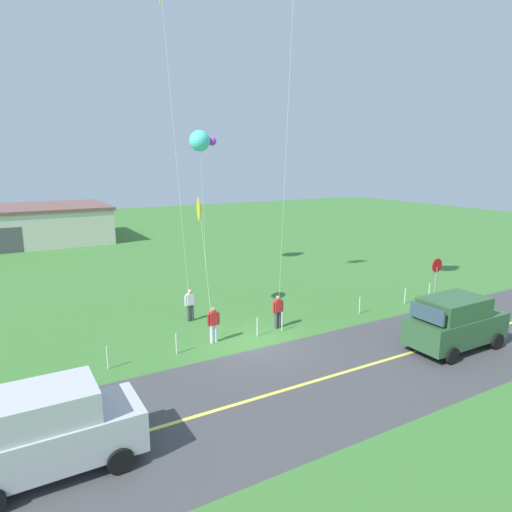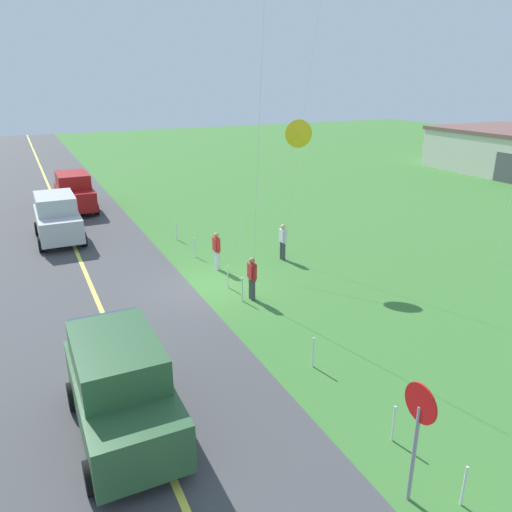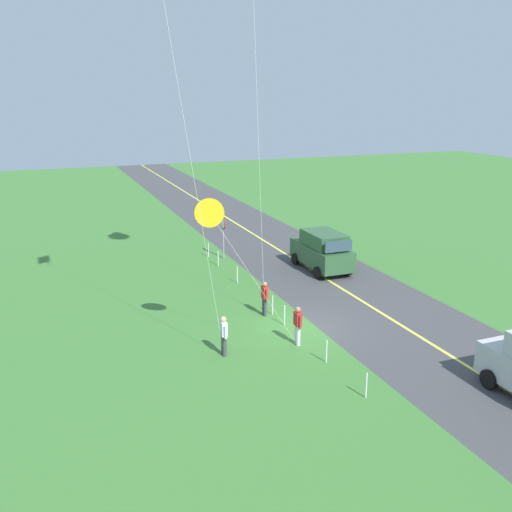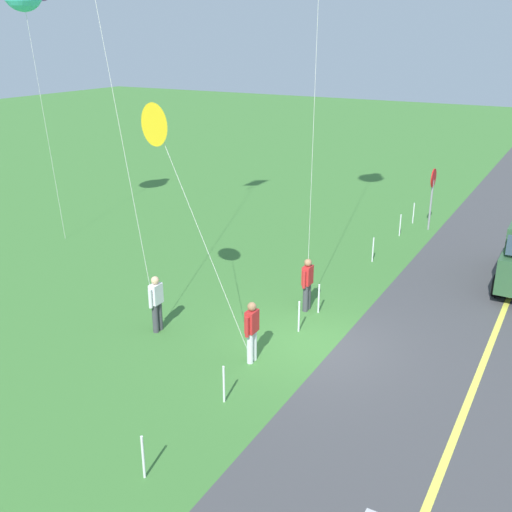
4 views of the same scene
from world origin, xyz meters
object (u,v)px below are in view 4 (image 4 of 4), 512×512
object	(u,v)px
kite_blue_mid	(157,125)
person_adult_near	(156,302)
person_child_watcher	(307,283)
person_adult_companion	(252,330)
stop_sign	(432,187)

from	to	relation	value
kite_blue_mid	person_adult_near	bearing A→B (deg)	-162.57
person_adult_near	person_child_watcher	size ratio (longest dim) A/B	1.00
person_adult_near	person_adult_companion	xyz separation A→B (m)	(-0.15, -3.04, 0.00)
person_adult_near	kite_blue_mid	size ratio (longest dim) A/B	0.27
person_adult_companion	kite_blue_mid	xyz separation A→B (m)	(0.87, 3.27, 4.59)
person_child_watcher	kite_blue_mid	size ratio (longest dim) A/B	0.27
person_adult_near	stop_sign	bearing A→B (deg)	-169.61
stop_sign	kite_blue_mid	bearing A→B (deg)	159.74
person_adult_near	kite_blue_mid	distance (m)	4.65
person_adult_near	person_child_watcher	world-z (taller)	same
stop_sign	person_child_watcher	world-z (taller)	stop_sign
stop_sign	person_child_watcher	size ratio (longest dim) A/B	1.60
stop_sign	person_adult_companion	world-z (taller)	stop_sign
stop_sign	kite_blue_mid	size ratio (longest dim) A/B	0.42
stop_sign	person_adult_companion	size ratio (longest dim) A/B	1.60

